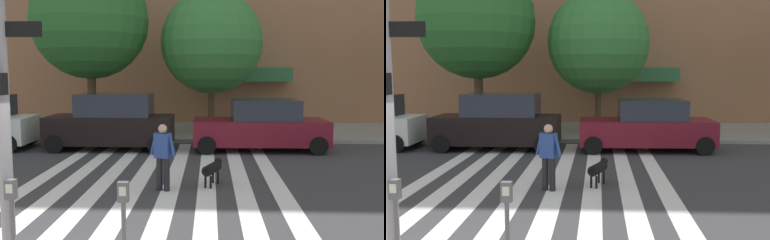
% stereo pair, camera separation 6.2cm
% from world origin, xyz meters
% --- Properties ---
extents(ground_plane, '(160.00, 160.00, 0.00)m').
position_xyz_m(ground_plane, '(0.00, 5.72, 0.00)').
color(ground_plane, '#353538').
extents(sidewalk_far, '(80.00, 6.00, 0.15)m').
position_xyz_m(sidewalk_far, '(0.00, 14.44, 0.07)').
color(sidewalk_far, gray).
rests_on(sidewalk_far, ground_plane).
extents(crosswalk_stripes, '(6.75, 10.84, 0.01)m').
position_xyz_m(crosswalk_stripes, '(1.41, 5.72, 0.00)').
color(crosswalk_stripes, silver).
rests_on(crosswalk_stripes, ground_plane).
extents(parking_meter_curbside, '(0.14, 0.11, 1.36)m').
position_xyz_m(parking_meter_curbside, '(0.24, -0.61, 1.03)').
color(parking_meter_curbside, '#515456').
rests_on(parking_meter_curbside, sidewalk_near).
extents(parking_meter_second_along, '(0.14, 0.11, 1.36)m').
position_xyz_m(parking_meter_second_along, '(1.73, -0.67, 1.03)').
color(parking_meter_second_along, '#515456').
rests_on(parking_meter_second_along, sidewalk_near).
extents(parked_car_behind_first, '(4.64, 1.94, 2.09)m').
position_xyz_m(parked_car_behind_first, '(-0.82, 9.88, 1.01)').
color(parked_car_behind_first, black).
rests_on(parked_car_behind_first, ground_plane).
extents(parked_car_third_in_line, '(4.88, 2.06, 1.89)m').
position_xyz_m(parked_car_third_in_line, '(4.70, 9.88, 0.90)').
color(parked_car_third_in_line, maroon).
rests_on(parked_car_third_in_line, ground_plane).
extents(street_tree_nearest, '(5.03, 5.03, 7.45)m').
position_xyz_m(street_tree_nearest, '(-2.30, 12.58, 5.08)').
color(street_tree_nearest, '#4C3823').
rests_on(street_tree_nearest, sidewalk_far).
extents(street_tree_middle, '(4.51, 4.51, 6.28)m').
position_xyz_m(street_tree_middle, '(2.89, 13.22, 4.18)').
color(street_tree_middle, '#4C3823').
rests_on(street_tree_middle, sidewalk_far).
extents(pedestrian_dog_walker, '(0.69, 0.36, 1.64)m').
position_xyz_m(pedestrian_dog_walker, '(1.69, 4.31, 0.93)').
color(pedestrian_dog_walker, black).
rests_on(pedestrian_dog_walker, ground_plane).
extents(dog_on_leash, '(0.55, 1.11, 0.65)m').
position_xyz_m(dog_on_leash, '(2.91, 4.86, 0.44)').
color(dog_on_leash, black).
rests_on(dog_on_leash, ground_plane).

